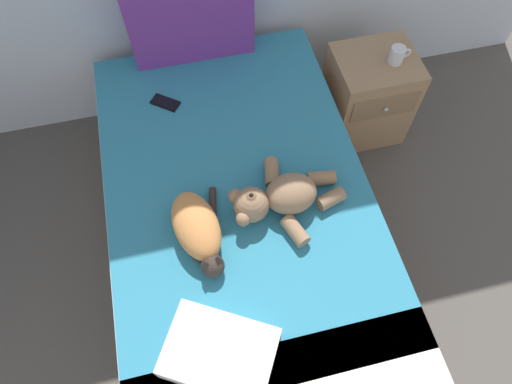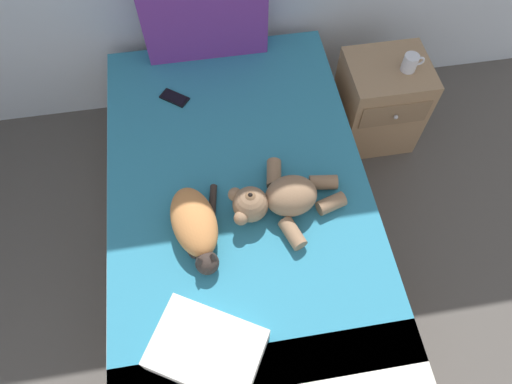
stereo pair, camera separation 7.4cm
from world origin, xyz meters
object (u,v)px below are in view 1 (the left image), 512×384
object	(u,v)px
bed	(240,218)
patterned_cushion	(190,17)
cat	(198,230)
throw_pillow	(220,353)
cell_phone	(165,103)
nightstand	(368,96)
teddy_bear	(280,197)
mug	(397,55)

from	to	relation	value
bed	patterned_cushion	distance (m)	1.07
cat	throw_pillow	distance (m)	0.51
cell_phone	nightstand	xyz separation A→B (m)	(1.18, 0.00, -0.26)
patterned_cushion	cat	distance (m)	1.15
bed	patterned_cushion	size ratio (longest dim) A/B	3.17
teddy_bear	throw_pillow	world-z (taller)	teddy_bear
cell_phone	nightstand	size ratio (longest dim) A/B	0.28
cat	throw_pillow	size ratio (longest dim) A/B	1.10
teddy_bear	mug	bearing A→B (deg)	39.76
patterned_cushion	mug	distance (m)	1.11
bed	cell_phone	size ratio (longest dim) A/B	12.83
cell_phone	bed	bearing A→B (deg)	-67.07
patterned_cushion	throw_pillow	distance (m)	1.66
cat	teddy_bear	xyz separation A→B (m)	(0.38, 0.07, 0.00)
cat	nightstand	xyz separation A→B (m)	(1.13, 0.80, -0.32)
cat	nightstand	distance (m)	1.42
patterned_cushion	nightstand	xyz separation A→B (m)	(0.96, -0.33, -0.49)
bed	mug	size ratio (longest dim) A/B	17.23
patterned_cushion	throw_pillow	world-z (taller)	patterned_cushion
bed	mug	xyz separation A→B (m)	(1.00, 0.58, 0.36)
cell_phone	mug	size ratio (longest dim) A/B	1.34
cat	cell_phone	size ratio (longest dim) A/B	2.72
mug	nightstand	bearing A→B (deg)	160.07
mug	patterned_cushion	bearing A→B (deg)	161.07
patterned_cushion	mug	xyz separation A→B (m)	(1.04, -0.36, -0.16)
patterned_cushion	nightstand	world-z (taller)	patterned_cushion
mug	cat	bearing A→B (deg)	-147.75
nightstand	mug	world-z (taller)	mug
cat	teddy_bear	world-z (taller)	teddy_bear
bed	cat	distance (m)	0.45
throw_pillow	nightstand	size ratio (longest dim) A/B	0.70
cat	mug	size ratio (longest dim) A/B	3.66
throw_pillow	nightstand	world-z (taller)	throw_pillow
patterned_cushion	teddy_bear	size ratio (longest dim) A/B	1.24
bed	nightstand	distance (m)	1.10
bed	throw_pillow	xyz separation A→B (m)	(-0.22, -0.70, 0.33)
teddy_bear	nightstand	world-z (taller)	teddy_bear
cell_phone	throw_pillow	bearing A→B (deg)	-88.36
patterned_cushion	teddy_bear	distance (m)	1.09
cat	teddy_bear	size ratio (longest dim) A/B	0.84
bed	nightstand	bearing A→B (deg)	33.58
bed	nightstand	size ratio (longest dim) A/B	3.60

